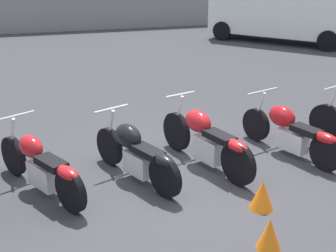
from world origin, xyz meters
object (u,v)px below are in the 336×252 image
(traffic_cone_far, at_px, (262,195))
(traffic_cone_near, at_px, (269,234))
(motorcycle_slot_2, at_px, (136,153))
(parked_van, at_px, (282,10))
(motorcycle_slot_4, at_px, (291,131))
(motorcycle_slot_3, at_px, (206,139))
(motorcycle_slot_1, at_px, (41,166))

(traffic_cone_far, bearing_deg, traffic_cone_near, -112.12)
(motorcycle_slot_2, bearing_deg, parked_van, 27.72)
(motorcycle_slot_2, bearing_deg, motorcycle_slot_4, -19.78)
(motorcycle_slot_3, bearing_deg, traffic_cone_far, -97.86)
(parked_van, bearing_deg, traffic_cone_near, -161.09)
(motorcycle_slot_4, distance_m, traffic_cone_far, 1.92)
(motorcycle_slot_1, height_order, traffic_cone_far, motorcycle_slot_1)
(parked_van, bearing_deg, motorcycle_slot_4, -159.72)
(motorcycle_slot_2, bearing_deg, traffic_cone_far, -65.97)
(motorcycle_slot_1, xyz_separation_m, traffic_cone_near, (2.41, -2.10, -0.22))
(motorcycle_slot_3, bearing_deg, motorcycle_slot_1, 165.81)
(motorcycle_slot_2, height_order, traffic_cone_far, motorcycle_slot_2)
(motorcycle_slot_4, height_order, traffic_cone_far, motorcycle_slot_4)
(parked_van, bearing_deg, motorcycle_slot_3, -166.35)
(motorcycle_slot_1, bearing_deg, motorcycle_slot_2, -27.69)
(motorcycle_slot_1, xyz_separation_m, traffic_cone_far, (2.74, -1.28, -0.21))
(motorcycle_slot_2, distance_m, traffic_cone_far, 1.91)
(motorcycle_slot_3, height_order, parked_van, parked_van)
(parked_van, height_order, traffic_cone_near, parked_van)
(motorcycle_slot_3, relative_size, parked_van, 0.42)
(motorcycle_slot_4, height_order, traffic_cone_near, motorcycle_slot_4)
(traffic_cone_near, relative_size, traffic_cone_far, 0.95)
(motorcycle_slot_4, bearing_deg, motorcycle_slot_2, 165.34)
(motorcycle_slot_2, bearing_deg, motorcycle_slot_3, -16.18)
(motorcycle_slot_4, relative_size, parked_van, 0.40)
(parked_van, xyz_separation_m, traffic_cone_near, (-6.59, -11.53, -0.97))
(motorcycle_slot_1, relative_size, motorcycle_slot_4, 0.95)
(motorcycle_slot_3, xyz_separation_m, traffic_cone_near, (-0.09, -2.25, -0.26))
(motorcycle_slot_3, distance_m, traffic_cone_far, 1.47)
(motorcycle_slot_2, distance_m, traffic_cone_near, 2.37)
(traffic_cone_near, bearing_deg, traffic_cone_far, 67.88)
(motorcycle_slot_3, bearing_deg, parked_van, 37.45)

